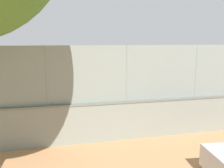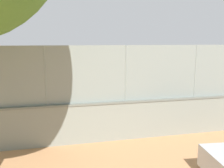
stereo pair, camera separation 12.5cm
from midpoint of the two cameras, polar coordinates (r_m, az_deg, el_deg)
The scene contains 6 objects.
ground_plane at distance 20.48m, azimuth -10.40°, elevation -1.88°, with size 260.00×260.00×0.00m, color tan.
perimeter_wall at distance 10.20m, azimuth -14.84°, elevation -9.56°, with size 26.89×1.33×1.74m.
fence_panel_on_wall at distance 9.70m, azimuth -15.40°, elevation 1.90°, with size 26.41×0.98×2.37m.
player_crossing_court at distance 21.26m, azimuth 0.33°, elevation 1.21°, with size 1.24×0.71×1.53m.
player_near_wall_returning at distance 18.73m, azimuth 4.08°, elevation -0.12°, with size 0.71×1.17×1.51m.
sports_ball at distance 20.29m, azimuth 2.85°, elevation -1.62°, with size 0.14×0.14×0.14m, color white.
Camera 2 is at (1.32, 19.99, 4.30)m, focal length 38.00 mm.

